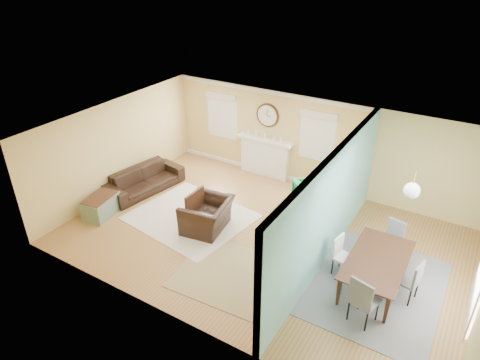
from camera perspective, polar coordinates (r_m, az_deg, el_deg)
name	(u,v)px	position (r m, az deg, el deg)	size (l,w,h in m)	color
floor	(262,238)	(10.21, 2.99, -7.74)	(9.00, 9.00, 0.00)	olive
wall_back	(316,144)	(11.96, 10.07, 4.78)	(9.00, 0.02, 2.60)	#D8C069
wall_front	(179,266)	(7.45, -8.08, -11.34)	(9.00, 0.02, 2.60)	#D8C069
wall_left	(117,147)	(12.03, -16.06, 4.22)	(0.02, 6.00, 2.60)	#D8C069
ceiling	(265,136)	(8.92, 3.41, 5.83)	(9.00, 6.00, 0.02)	white
partition	(333,201)	(9.20, 12.36, -2.77)	(0.17, 6.00, 2.60)	#D8C069
fireplace	(265,156)	(12.70, 3.34, 3.17)	(1.70, 0.30, 1.17)	white
wall_clock	(268,115)	(12.29, 3.70, 8.60)	(0.70, 0.07, 0.70)	#4D2C1D
window_left	(222,112)	(13.09, -2.43, 9.01)	(1.05, 0.13, 1.42)	white
window_right	(318,133)	(11.76, 10.36, 6.24)	(1.05, 0.13, 1.42)	white
pendant	(412,191)	(8.29, 21.93, -1.31)	(0.30, 0.30, 0.55)	gold
rug_cream	(191,217)	(11.00, -6.58, -4.90)	(2.80, 2.43, 0.01)	silver
rug_jute	(235,276)	(9.16, -0.67, -12.67)	(2.36, 1.93, 0.01)	tan
rug_grey	(375,286)	(9.34, 17.50, -13.35)	(2.52, 3.15, 0.01)	slate
sofa	(144,180)	(12.24, -12.62, 0.03)	(2.25, 0.88, 0.66)	black
eames_chair	(207,215)	(10.34, -4.40, -4.69)	(1.18, 1.03, 0.77)	black
green_chair	(310,194)	(11.42, 9.30, -1.80)	(0.72, 0.74, 0.67)	#0A753D
trunk	(101,206)	(11.44, -18.03, -3.31)	(0.72, 1.01, 0.53)	slate
credenza	(331,213)	(10.57, 12.06, -4.37)	(0.55, 1.62, 0.80)	olive
tv	(334,187)	(10.21, 12.37, -0.97)	(1.10, 0.14, 0.63)	black
garden_stool	(311,243)	(9.71, 9.46, -8.34)	(0.37, 0.37, 0.55)	white
potted_plant	(313,226)	(9.44, 9.69, -6.07)	(0.35, 0.30, 0.39)	#337F33
dining_table	(377,273)	(9.12, 17.81, -11.77)	(1.95, 1.09, 0.69)	#4D2C1D
dining_chair_n	(392,237)	(9.92, 19.59, -7.22)	(0.45, 0.45, 0.88)	slate
dining_chair_s	(366,295)	(8.18, 16.40, -14.51)	(0.56, 0.56, 1.04)	slate
dining_chair_w	(345,254)	(9.15, 13.77, -9.57)	(0.45, 0.45, 0.88)	white
dining_chair_e	(408,276)	(8.94, 21.50, -11.88)	(0.48, 0.48, 0.91)	slate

